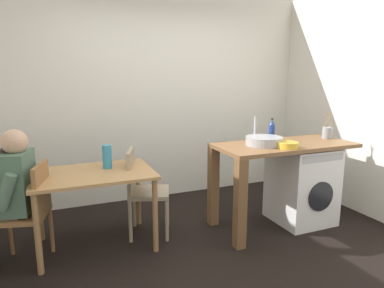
% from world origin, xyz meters
% --- Properties ---
extents(ground_plane, '(5.46, 5.46, 0.00)m').
position_xyz_m(ground_plane, '(0.00, 0.00, 0.00)').
color(ground_plane, black).
extents(wall_back, '(4.60, 0.10, 2.70)m').
position_xyz_m(wall_back, '(0.00, 1.75, 1.35)').
color(wall_back, silver).
rests_on(wall_back, ground_plane).
extents(dining_table, '(1.10, 0.76, 0.74)m').
position_xyz_m(dining_table, '(-0.95, 0.58, 0.64)').
color(dining_table, tan).
rests_on(dining_table, ground_plane).
extents(chair_person_seat, '(0.49, 0.49, 0.90)m').
position_xyz_m(chair_person_seat, '(-1.50, 0.46, 0.51)').
color(chair_person_seat, olive).
rests_on(chair_person_seat, ground_plane).
extents(chair_opposite, '(0.51, 0.51, 0.90)m').
position_xyz_m(chair_opposite, '(-0.47, 0.66, 0.51)').
color(chair_opposite, gray).
rests_on(chair_opposite, ground_plane).
extents(seated_person, '(0.55, 0.54, 1.20)m').
position_xyz_m(seated_person, '(-1.65, 0.50, 0.67)').
color(seated_person, '#595651').
rests_on(seated_person, ground_plane).
extents(kitchen_counter, '(1.50, 0.68, 0.92)m').
position_xyz_m(kitchen_counter, '(0.80, 0.30, 0.76)').
color(kitchen_counter, brown).
rests_on(kitchen_counter, ground_plane).
extents(washing_machine, '(0.60, 0.61, 0.86)m').
position_xyz_m(washing_machine, '(1.28, 0.30, 0.43)').
color(washing_machine, white).
rests_on(washing_machine, ground_plane).
extents(sink_basin, '(0.38, 0.38, 0.09)m').
position_xyz_m(sink_basin, '(0.75, 0.30, 0.97)').
color(sink_basin, '#9EA0A5').
rests_on(sink_basin, kitchen_counter).
extents(tap, '(0.02, 0.02, 0.28)m').
position_xyz_m(tap, '(0.75, 0.48, 1.06)').
color(tap, '#B2B2B7').
rests_on(tap, kitchen_counter).
extents(bottle_tall_green, '(0.07, 0.07, 0.26)m').
position_xyz_m(bottle_tall_green, '(0.94, 0.45, 1.04)').
color(bottle_tall_green, navy).
rests_on(bottle_tall_green, kitchen_counter).
extents(mixing_bowl, '(0.22, 0.22, 0.06)m').
position_xyz_m(mixing_bowl, '(0.89, 0.10, 0.95)').
color(mixing_bowl, gold).
rests_on(mixing_bowl, kitchen_counter).
extents(utensil_crock, '(0.11, 0.11, 0.30)m').
position_xyz_m(utensil_crock, '(1.64, 0.35, 0.99)').
color(utensil_crock, gray).
rests_on(utensil_crock, kitchen_counter).
extents(vase, '(0.09, 0.09, 0.23)m').
position_xyz_m(vase, '(-0.80, 0.68, 0.86)').
color(vase, teal).
rests_on(vase, dining_table).
extents(scissors, '(0.15, 0.06, 0.01)m').
position_xyz_m(scissors, '(0.96, 0.20, 0.92)').
color(scissors, '#B2B2B7').
rests_on(scissors, kitchen_counter).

